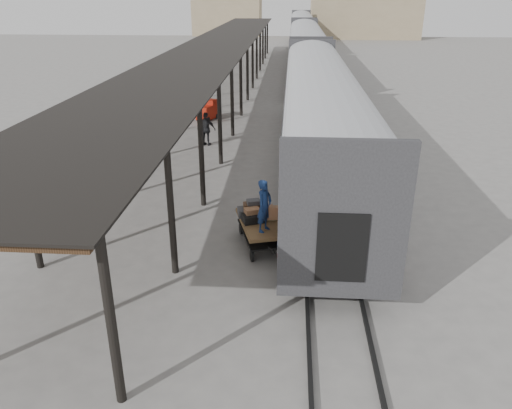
{
  "coord_description": "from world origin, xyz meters",
  "views": [
    {
      "loc": [
        1.91,
        -14.51,
        7.64
      ],
      "look_at": [
        0.94,
        -0.76,
        1.7
      ],
      "focal_mm": 35.0,
      "sensor_mm": 36.0,
      "label": 1
    }
  ],
  "objects_px": {
    "luggage_tug": "(207,111)",
    "baggage_cart": "(261,227)",
    "porter": "(264,206)",
    "pedestrian": "(206,129)"
  },
  "relations": [
    {
      "from": "baggage_cart",
      "to": "pedestrian",
      "type": "distance_m",
      "value": 11.71
    },
    {
      "from": "baggage_cart",
      "to": "pedestrian",
      "type": "xyz_separation_m",
      "value": [
        -3.58,
        11.14,
        0.24
      ]
    },
    {
      "from": "luggage_tug",
      "to": "pedestrian",
      "type": "xyz_separation_m",
      "value": [
        0.87,
        -5.69,
        0.32
      ]
    },
    {
      "from": "porter",
      "to": "pedestrian",
      "type": "relative_size",
      "value": 0.93
    },
    {
      "from": "luggage_tug",
      "to": "pedestrian",
      "type": "bearing_deg",
      "value": -57.86
    },
    {
      "from": "porter",
      "to": "baggage_cart",
      "type": "bearing_deg",
      "value": 39.67
    },
    {
      "from": "luggage_tug",
      "to": "porter",
      "type": "relative_size",
      "value": 0.99
    },
    {
      "from": "pedestrian",
      "to": "luggage_tug",
      "type": "bearing_deg",
      "value": -67.76
    },
    {
      "from": "baggage_cart",
      "to": "luggage_tug",
      "type": "xyz_separation_m",
      "value": [
        -4.45,
        16.83,
        -0.08
      ]
    },
    {
      "from": "luggage_tug",
      "to": "baggage_cart",
      "type": "bearing_deg",
      "value": -51.75
    }
  ]
}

